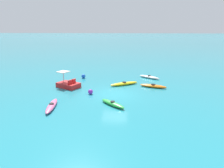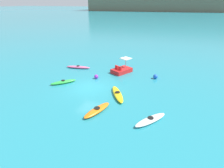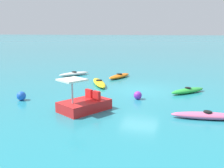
{
  "view_description": "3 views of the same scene",
  "coord_description": "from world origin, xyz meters",
  "views": [
    {
      "loc": [
        -18.2,
        -1.94,
        6.13
      ],
      "look_at": [
        1.6,
        0.49,
        0.53
      ],
      "focal_mm": 31.37,
      "sensor_mm": 36.0,
      "label": 1
    },
    {
      "loc": [
        8.32,
        -15.25,
        8.0
      ],
      "look_at": [
        2.34,
        0.19,
        0.66
      ],
      "focal_mm": 29.93,
      "sensor_mm": 36.0,
      "label": 2
    },
    {
      "loc": [
        -3.59,
        16.28,
        3.83
      ],
      "look_at": [
        1.99,
        -0.02,
        0.28
      ],
      "focal_mm": 40.57,
      "sensor_mm": 36.0,
      "label": 3
    }
  ],
  "objects": [
    {
      "name": "kayak_pink",
      "position": [
        -4.14,
        4.71,
        0.16
      ],
      "size": [
        3.24,
        1.14,
        0.37
      ],
      "color": "pink",
      "rests_on": "ground_plane"
    },
    {
      "name": "kayak_yellow",
      "position": [
        3.24,
        -0.71,
        0.16
      ],
      "size": [
        2.39,
        3.31,
        0.37
      ],
      "color": "yellow",
      "rests_on": "ground_plane"
    },
    {
      "name": "buoy_blue",
      "position": [
        5.83,
        4.74,
        0.26
      ],
      "size": [
        0.52,
        0.52,
        0.52
      ],
      "primitive_type": "sphere",
      "color": "blue",
      "rests_on": "ground_plane"
    },
    {
      "name": "kayak_orange",
      "position": [
        2.67,
        -3.91,
        0.16
      ],
      "size": [
        1.49,
        2.97,
        0.37
      ],
      "color": "orange",
      "rests_on": "ground_plane"
    },
    {
      "name": "pedal_boat_red",
      "position": [
        1.63,
        5.31,
        0.34
      ],
      "size": [
        2.42,
        2.82,
        1.68
      ],
      "color": "red",
      "rests_on": "ground_plane"
    },
    {
      "name": "kayak_white",
      "position": [
        6.84,
        -3.73,
        0.16
      ],
      "size": [
        2.19,
        2.78,
        0.37
      ],
      "color": "white",
      "rests_on": "ground_plane"
    },
    {
      "name": "buoy_purple",
      "position": [
        -0.4,
        2.36,
        0.24
      ],
      "size": [
        0.48,
        0.48,
        0.48
      ],
      "primitive_type": "sphere",
      "color": "purple",
      "rests_on": "ground_plane"
    },
    {
      "name": "ground_plane",
      "position": [
        0.0,
        0.0,
        0.0
      ],
      "size": [
        600.0,
        600.0,
        0.0
      ],
      "primitive_type": "plane",
      "color": "teal"
    },
    {
      "name": "kayak_green",
      "position": [
        -3.08,
        -0.14,
        0.16
      ],
      "size": [
        2.24,
        2.41,
        0.37
      ],
      "color": "green",
      "rests_on": "ground_plane"
    }
  ]
}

